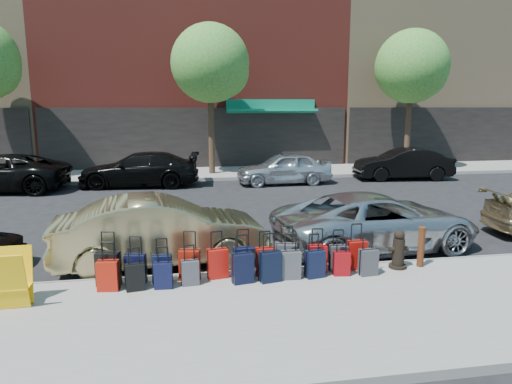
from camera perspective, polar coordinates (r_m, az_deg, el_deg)
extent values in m
plane|color=black|center=(13.86, -4.62, -3.93)|extent=(120.00, 120.00, 0.00)
cube|color=gray|center=(7.76, -0.16, -15.48)|extent=(60.00, 4.00, 0.15)
cube|color=gray|center=(23.64, -6.79, 2.33)|extent=(60.00, 4.00, 0.15)
cube|color=gray|center=(9.59, -2.19, -10.20)|extent=(60.00, 0.08, 0.15)
cube|color=gray|center=(21.65, -6.51, 1.56)|extent=(60.00, 0.08, 0.15)
cube|color=maroon|center=(32.05, -8.02, 22.34)|extent=(17.00, 12.00, 20.00)
cube|color=black|center=(25.40, -7.11, 6.59)|extent=(16.66, 0.15, 3.40)
cube|color=#0C7152|center=(25.49, 2.01, 10.05)|extent=(5.00, 0.91, 0.27)
cube|color=#0C7152|center=(25.78, 1.88, 10.84)|extent=(5.00, 0.10, 0.60)
cube|color=#927B59|center=(36.17, 19.88, 18.87)|extent=(15.00, 12.00, 18.00)
cube|color=black|center=(30.63, 24.56, 6.40)|extent=(14.70, 0.15, 3.40)
cylinder|color=black|center=(22.94, -5.60, 8.31)|extent=(0.30, 0.30, 4.80)
sphere|color=#2F7025|center=(23.01, -5.74, 15.72)|extent=(3.80, 3.80, 3.80)
sphere|color=#2F7025|center=(23.03, -4.19, 14.79)|extent=(2.58, 2.58, 2.58)
cylinder|color=black|center=(25.91, 18.49, 8.09)|extent=(0.30, 0.30, 4.80)
sphere|color=#2F7025|center=(25.97, 18.89, 14.64)|extent=(3.80, 3.80, 3.80)
sphere|color=#2F7025|center=(26.23, 20.02, 13.69)|extent=(2.58, 2.58, 2.58)
cube|color=black|center=(9.16, -17.98, -9.10)|extent=(0.47, 0.32, 0.65)
cylinder|color=black|center=(8.96, -18.23, -4.87)|extent=(0.24, 0.08, 0.03)
cube|color=black|center=(9.12, -14.80, -9.26)|extent=(0.42, 0.28, 0.58)
cylinder|color=black|center=(8.93, -14.99, -5.50)|extent=(0.22, 0.07, 0.03)
cube|color=black|center=(9.06, -11.65, -9.36)|extent=(0.38, 0.23, 0.54)
cylinder|color=black|center=(8.88, -11.80, -5.81)|extent=(0.20, 0.05, 0.03)
cube|color=maroon|center=(9.09, -8.29, -8.98)|extent=(0.43, 0.29, 0.60)
cylinder|color=black|center=(8.90, -8.41, -5.03)|extent=(0.23, 0.07, 0.03)
cube|color=#B0110B|center=(9.12, -4.82, -8.89)|extent=(0.42, 0.28, 0.59)
cylinder|color=black|center=(8.93, -4.88, -5.05)|extent=(0.22, 0.07, 0.03)
cube|color=black|center=(9.14, -1.56, -8.75)|extent=(0.41, 0.24, 0.60)
cylinder|color=black|center=(8.95, -1.58, -4.80)|extent=(0.23, 0.05, 0.03)
cube|color=#A1110A|center=(9.25, 1.15, -8.65)|extent=(0.37, 0.21, 0.56)
cylinder|color=black|center=(9.07, 1.17, -5.05)|extent=(0.21, 0.03, 0.03)
cube|color=#3E3E44|center=(9.36, 3.85, -8.27)|extent=(0.44, 0.30, 0.61)
cylinder|color=black|center=(9.17, 3.90, -4.36)|extent=(0.23, 0.08, 0.03)
cube|color=#92090A|center=(9.48, 7.67, -8.26)|extent=(0.40, 0.25, 0.57)
cylinder|color=black|center=(9.30, 7.76, -4.68)|extent=(0.21, 0.06, 0.03)
cube|color=#333237|center=(9.62, 10.25, -8.13)|extent=(0.37, 0.22, 0.54)
cylinder|color=black|center=(9.45, 10.36, -4.78)|extent=(0.20, 0.04, 0.03)
cube|color=#990E09|center=(9.81, 12.49, -7.67)|extent=(0.41, 0.24, 0.59)
cylinder|color=black|center=(9.63, 12.64, -4.03)|extent=(0.22, 0.04, 0.03)
cube|color=#A8190A|center=(8.94, -18.00, -9.90)|extent=(0.41, 0.27, 0.56)
cylinder|color=black|center=(8.75, -18.23, -6.14)|extent=(0.22, 0.06, 0.03)
cube|color=black|center=(8.81, -14.87, -10.25)|extent=(0.37, 0.25, 0.50)
cylinder|color=black|center=(8.63, -15.05, -6.87)|extent=(0.19, 0.06, 0.03)
cube|color=black|center=(8.79, -11.51, -10.18)|extent=(0.35, 0.22, 0.49)
cylinder|color=black|center=(8.61, -11.65, -6.83)|extent=(0.19, 0.04, 0.03)
cube|color=#414146|center=(8.86, -8.24, -9.94)|extent=(0.34, 0.22, 0.48)
cylinder|color=black|center=(8.69, -8.33, -6.72)|extent=(0.18, 0.05, 0.03)
cube|color=black|center=(8.85, -1.68, -9.48)|extent=(0.43, 0.29, 0.58)
cylinder|color=black|center=(8.65, -1.70, -5.52)|extent=(0.22, 0.07, 0.03)
cube|color=black|center=(8.92, 1.76, -9.31)|extent=(0.44, 0.31, 0.59)
cylinder|color=black|center=(8.72, 1.79, -5.33)|extent=(0.23, 0.08, 0.03)
cube|color=#404146|center=(9.08, 4.36, -9.07)|extent=(0.39, 0.24, 0.56)
cylinder|color=black|center=(8.89, 4.42, -5.38)|extent=(0.21, 0.04, 0.03)
cube|color=black|center=(9.20, 7.36, -8.92)|extent=(0.40, 0.28, 0.54)
cylinder|color=black|center=(9.02, 7.45, -5.37)|extent=(0.21, 0.07, 0.03)
cube|color=maroon|center=(9.40, 10.64, -8.78)|extent=(0.35, 0.23, 0.48)
cylinder|color=black|center=(9.24, 10.75, -5.72)|extent=(0.19, 0.06, 0.03)
cube|color=#36363B|center=(9.51, 13.85, -8.53)|extent=(0.37, 0.24, 0.53)
cylinder|color=black|center=(9.34, 14.01, -5.19)|extent=(0.20, 0.05, 0.03)
cylinder|color=black|center=(10.16, 17.27, -8.84)|extent=(0.37, 0.37, 0.06)
cylinder|color=black|center=(10.06, 17.37, -7.14)|extent=(0.25, 0.25, 0.57)
sphere|color=black|center=(9.96, 17.48, -5.17)|extent=(0.23, 0.23, 0.23)
cylinder|color=black|center=(10.04, 17.39, -6.80)|extent=(0.41, 0.11, 0.10)
cylinder|color=#38190C|center=(10.27, 19.93, -6.51)|extent=(0.14, 0.14, 0.84)
cylinder|color=#38190C|center=(10.16, 20.08, -4.26)|extent=(0.16, 0.16, 0.04)
cube|color=yellow|center=(8.63, -28.52, -9.91)|extent=(0.56, 0.26, 0.98)
cube|color=yellow|center=(8.95, -27.85, -9.13)|extent=(0.56, 0.26, 0.98)
cube|color=yellow|center=(8.84, -28.09, -10.43)|extent=(0.56, 0.37, 0.02)
imported|color=tan|center=(10.35, -11.68, -4.82)|extent=(4.80, 2.13, 1.53)
imported|color=#B3B6BA|center=(11.59, 14.80, -3.58)|extent=(5.34, 3.01, 1.41)
imported|color=black|center=(20.65, -14.37, 2.75)|extent=(5.35, 2.57, 1.50)
imported|color=silver|center=(20.66, 3.50, 2.99)|extent=(4.29, 1.82, 1.45)
imported|color=black|center=(23.02, 17.90, 3.35)|extent=(4.68, 2.03, 1.50)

